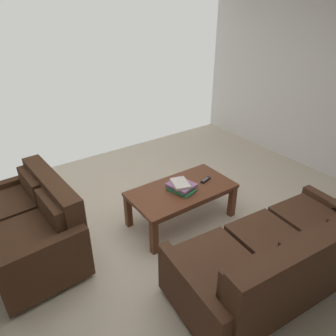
{
  "coord_description": "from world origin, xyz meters",
  "views": [
    {
      "loc": [
        1.48,
        2.21,
        2.4
      ],
      "look_at": [
        -0.07,
        0.0,
        0.92
      ],
      "focal_mm": 33.7,
      "sensor_mm": 36.0,
      "label": 1
    }
  ],
  "objects_px": {
    "coffee_table": "(182,193)",
    "tv_remote": "(205,180)",
    "sofa_main": "(280,259)",
    "loveseat_near": "(31,226)",
    "book_stack": "(181,186)"
  },
  "relations": [
    {
      "from": "book_stack",
      "to": "tv_remote",
      "type": "distance_m",
      "value": 0.37
    },
    {
      "from": "sofa_main",
      "to": "tv_remote",
      "type": "relative_size",
      "value": 11.94
    },
    {
      "from": "sofa_main",
      "to": "book_stack",
      "type": "relative_size",
      "value": 5.54
    },
    {
      "from": "sofa_main",
      "to": "loveseat_near",
      "type": "height_order",
      "value": "loveseat_near"
    },
    {
      "from": "sofa_main",
      "to": "loveseat_near",
      "type": "xyz_separation_m",
      "value": [
        1.7,
        -1.72,
        0.02
      ]
    },
    {
      "from": "sofa_main",
      "to": "loveseat_near",
      "type": "distance_m",
      "value": 2.42
    },
    {
      "from": "coffee_table",
      "to": "tv_remote",
      "type": "distance_m",
      "value": 0.35
    },
    {
      "from": "sofa_main",
      "to": "book_stack",
      "type": "xyz_separation_m",
      "value": [
        0.14,
        -1.28,
        0.15
      ]
    },
    {
      "from": "loveseat_near",
      "to": "coffee_table",
      "type": "distance_m",
      "value": 1.64
    },
    {
      "from": "sofa_main",
      "to": "coffee_table",
      "type": "bearing_deg",
      "value": -85.06
    },
    {
      "from": "loveseat_near",
      "to": "tv_remote",
      "type": "xyz_separation_m",
      "value": [
        -1.93,
        0.44,
        0.1
      ]
    },
    {
      "from": "loveseat_near",
      "to": "sofa_main",
      "type": "bearing_deg",
      "value": 134.67
    },
    {
      "from": "book_stack",
      "to": "sofa_main",
      "type": "bearing_deg",
      "value": 96.22
    },
    {
      "from": "loveseat_near",
      "to": "coffee_table",
      "type": "bearing_deg",
      "value": 165.09
    },
    {
      "from": "coffee_table",
      "to": "tv_remote",
      "type": "xyz_separation_m",
      "value": [
        -0.34,
        0.02,
        0.08
      ]
    }
  ]
}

